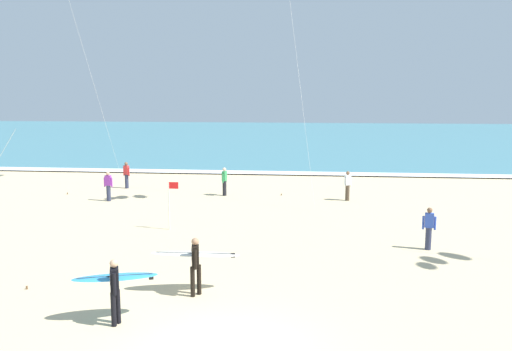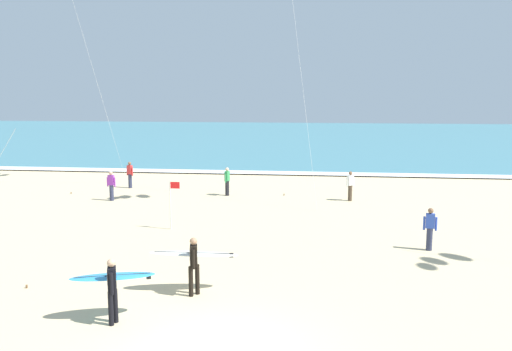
# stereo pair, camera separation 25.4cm
# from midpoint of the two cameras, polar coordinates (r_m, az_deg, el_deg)

# --- Properties ---
(ocean_water) EXTENTS (160.00, 60.00, 0.08)m
(ocean_water) POSITION_cam_midpoint_polar(r_m,az_deg,el_deg) (67.44, 4.88, 4.04)
(ocean_water) COLOR teal
(ocean_water) RESTS_ON ground
(shoreline_foam) EXTENTS (160.00, 1.57, 0.01)m
(shoreline_foam) POSITION_cam_midpoint_polar(r_m,az_deg,el_deg) (37.95, 3.47, 0.28)
(shoreline_foam) COLOR white
(shoreline_foam) RESTS_ON ocean_water
(surfer_lead) EXTENTS (2.23, 1.25, 1.71)m
(surfer_lead) POSITION_cam_midpoint_polar(r_m,az_deg,el_deg) (14.30, -14.46, -10.82)
(surfer_lead) COLOR black
(surfer_lead) RESTS_ON ground
(surfer_trailing) EXTENTS (2.64, 1.14, 1.71)m
(surfer_trailing) POSITION_cam_midpoint_polar(r_m,az_deg,el_deg) (15.79, -6.12, -8.67)
(surfer_trailing) COLOR black
(surfer_trailing) RESTS_ON ground
(bystander_red_top) EXTENTS (0.46, 0.30, 1.59)m
(bystander_red_top) POSITION_cam_midpoint_polar(r_m,az_deg,el_deg) (33.25, -12.99, 0.09)
(bystander_red_top) COLOR #2D334C
(bystander_red_top) RESTS_ON ground
(bystander_white_top) EXTENTS (0.43, 0.33, 1.59)m
(bystander_white_top) POSITION_cam_midpoint_polar(r_m,az_deg,el_deg) (29.06, 10.20, -1.08)
(bystander_white_top) COLOR #4C3D2D
(bystander_white_top) RESTS_ON ground
(bystander_blue_top) EXTENTS (0.50, 0.23, 1.59)m
(bystander_blue_top) POSITION_cam_midpoint_polar(r_m,az_deg,el_deg) (20.86, 18.26, -5.38)
(bystander_blue_top) COLOR #2D334C
(bystander_blue_top) RESTS_ON ground
(bystander_green_top) EXTENTS (0.26, 0.48, 1.59)m
(bystander_green_top) POSITION_cam_midpoint_polar(r_m,az_deg,el_deg) (30.08, -2.83, -0.61)
(bystander_green_top) COLOR black
(bystander_green_top) RESTS_ON ground
(bystander_purple_top) EXTENTS (0.50, 0.22, 1.59)m
(bystander_purple_top) POSITION_cam_midpoint_polar(r_m,az_deg,el_deg) (29.64, -14.84, -1.04)
(bystander_purple_top) COLOR #2D334C
(bystander_purple_top) RESTS_ON ground
(lifeguard_flag) EXTENTS (0.45, 0.05, 2.10)m
(lifeguard_flag) POSITION_cam_midpoint_polar(r_m,az_deg,el_deg) (22.94, -8.62, -2.57)
(lifeguard_flag) COLOR silver
(lifeguard_flag) RESTS_ON ground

